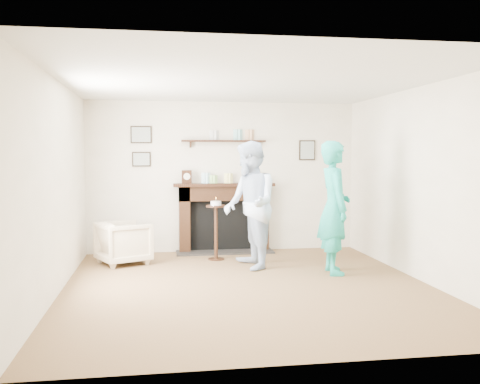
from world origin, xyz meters
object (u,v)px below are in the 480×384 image
armchair (124,264)px  pedestal_table (216,221)px  woman (333,273)px  man (250,268)px

armchair → pedestal_table: 1.52m
woman → pedestal_table: pedestal_table is taller
man → woman: man is taller
man → armchair: bearing=-114.9°
woman → pedestal_table: (-1.49, 1.18, 0.60)m
woman → pedestal_table: 2.00m
woman → pedestal_table: bearing=55.2°
man → pedestal_table: bearing=-156.4°
pedestal_table → woman: bearing=-38.4°
man → woman: (1.08, -0.48, 0.00)m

